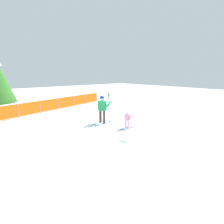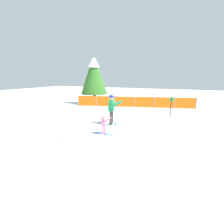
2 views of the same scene
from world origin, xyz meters
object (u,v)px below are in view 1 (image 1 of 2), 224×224
(trail_marker, at_px, (109,99))
(skier_adult, at_px, (102,107))
(safety_fence, at_px, (58,103))
(skier_child, at_px, (127,118))

(trail_marker, bearing_deg, skier_adult, -134.92)
(skier_adult, height_order, safety_fence, skier_adult)
(skier_child, distance_m, safety_fence, 7.34)
(skier_child, relative_size, trail_marker, 0.71)
(skier_child, bearing_deg, safety_fence, 95.02)
(trail_marker, bearing_deg, skier_child, -118.37)
(skier_child, bearing_deg, trail_marker, 60.42)
(skier_adult, distance_m, trail_marker, 4.10)
(safety_fence, distance_m, trail_marker, 4.25)
(skier_child, distance_m, trail_marker, 5.29)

